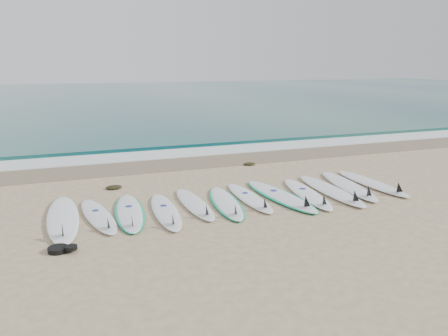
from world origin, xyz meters
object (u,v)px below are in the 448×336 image
object	(u,v)px
leash_coil	(61,249)
surfboard_0	(63,219)
surfboard_6	(250,198)
surfboard_11	(373,183)

from	to	relation	value
leash_coil	surfboard_0	bearing A→B (deg)	88.04
surfboard_0	surfboard_6	size ratio (longest dim) A/B	1.23
surfboard_6	leash_coil	distance (m)	4.21
surfboard_0	leash_coil	size ratio (longest dim) A/B	6.29
surfboard_6	surfboard_11	size ratio (longest dim) A/B	0.89
surfboard_6	leash_coil	size ratio (longest dim) A/B	5.12
surfboard_11	leash_coil	bearing A→B (deg)	-168.55
surfboard_0	leash_coil	distance (m)	1.44
surfboard_6	surfboard_11	world-z (taller)	surfboard_11
surfboard_0	surfboard_6	world-z (taller)	surfboard_0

